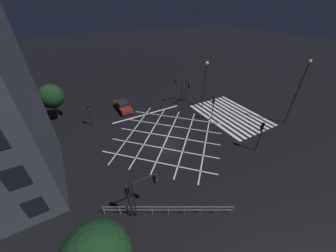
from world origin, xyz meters
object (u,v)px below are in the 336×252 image
object	(u,v)px
traffic_light_median_south	(213,104)
street_lamp_west	(206,75)
traffic_light_nw_cross	(146,187)
traffic_light_sw_main	(261,131)
traffic_light_se_main	(186,86)
traffic_light_ne_main	(89,110)
waiting_car	(123,106)
traffic_light_se_cross	(181,84)
street_tree_far	(51,97)
traffic_light_nw_main	(128,195)
street_lamp_east	(300,84)

from	to	relation	value
traffic_light_median_south	street_lamp_west	distance (m)	5.31
traffic_light_nw_cross	traffic_light_sw_main	bearing A→B (deg)	3.22
traffic_light_se_main	traffic_light_ne_main	world-z (taller)	traffic_light_se_main
traffic_light_sw_main	waiting_car	size ratio (longest dim) A/B	0.90
traffic_light_ne_main	street_lamp_west	bearing A→B (deg)	80.23
traffic_light_se_cross	street_tree_far	distance (m)	19.58
traffic_light_nw_main	street_tree_far	world-z (taller)	street_tree_far
waiting_car	traffic_light_se_cross	bearing A→B (deg)	77.76
street_tree_far	waiting_car	world-z (taller)	street_tree_far
traffic_light_nw_main	traffic_light_ne_main	size ratio (longest dim) A/B	1.09
traffic_light_nw_main	waiting_car	xyz separation A→B (m)	(17.92, -5.29, -2.06)
street_lamp_east	traffic_light_sw_main	bearing A→B (deg)	102.39
traffic_light_se_cross	waiting_car	size ratio (longest dim) A/B	1.01
street_lamp_east	street_tree_far	size ratio (longest dim) A/B	1.69
street_lamp_east	waiting_car	world-z (taller)	street_lamp_east
street_lamp_west	traffic_light_ne_main	bearing A→B (deg)	80.23
traffic_light_sw_main	street_lamp_east	bearing A→B (deg)	-77.61
traffic_light_ne_main	traffic_light_median_south	xyz separation A→B (m)	(-7.21, -15.73, 0.17)
traffic_light_median_south	street_lamp_east	xyz separation A→B (m)	(-5.94, -8.98, 3.29)
traffic_light_sw_main	street_tree_far	xyz separation A→B (m)	(19.59, 20.02, 0.85)
traffic_light_ne_main	street_lamp_east	xyz separation A→B (m)	(-13.15, -24.71, 3.47)
traffic_light_se_main	traffic_light_median_south	distance (m)	6.36
traffic_light_sw_main	traffic_light_se_main	bearing A→B (deg)	2.40
traffic_light_se_cross	traffic_light_sw_main	distance (m)	15.32
traffic_light_se_main	traffic_light_nw_main	size ratio (longest dim) A/B	1.15
street_lamp_east	street_lamp_west	distance (m)	12.53
traffic_light_nw_cross	street_tree_far	xyz separation A→B (m)	(20.40, 5.54, 0.54)
traffic_light_se_main	street_lamp_east	distance (m)	15.69
traffic_light_se_cross	street_tree_far	bearing A→B (deg)	-12.68
traffic_light_se_cross	street_lamp_east	world-z (taller)	street_lamp_east
traffic_light_sw_main	street_tree_far	bearing A→B (deg)	45.62
traffic_light_se_main	traffic_light_sw_main	world-z (taller)	traffic_light_se_main
traffic_light_nw_cross	traffic_light_median_south	bearing A→B (deg)	31.28
traffic_light_se_cross	street_lamp_west	size ratio (longest dim) A/B	0.59
traffic_light_nw_main	street_lamp_east	distance (m)	25.00
traffic_light_nw_cross	traffic_light_ne_main	bearing A→B (deg)	95.16
traffic_light_ne_main	street_lamp_east	distance (m)	28.21
traffic_light_se_main	street_tree_far	distance (m)	20.17
traffic_light_se_cross	traffic_light_median_south	world-z (taller)	traffic_light_se_cross
traffic_light_median_south	waiting_car	xyz separation A→B (m)	(9.52, 10.39, -2.00)
street_lamp_west	waiting_car	world-z (taller)	street_lamp_west
traffic_light_nw_main	traffic_light_median_south	distance (m)	17.79
traffic_light_se_cross	street_lamp_west	world-z (taller)	street_lamp_west
waiting_car	street_tree_far	bearing A→B (deg)	-103.14
traffic_light_nw_main	traffic_light_se_cross	bearing A→B (deg)	-43.38
traffic_light_se_main	waiting_car	xyz separation A→B (m)	(3.19, 9.98, -2.52)
traffic_light_nw_main	traffic_light_median_south	xyz separation A→B (m)	(8.40, -15.68, -0.06)
traffic_light_se_cross	street_lamp_east	distance (m)	16.74
traffic_light_ne_main	street_tree_far	size ratio (longest dim) A/B	0.64
street_lamp_east	street_lamp_west	xyz separation A→B (m)	(10.16, 7.32, -0.53)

